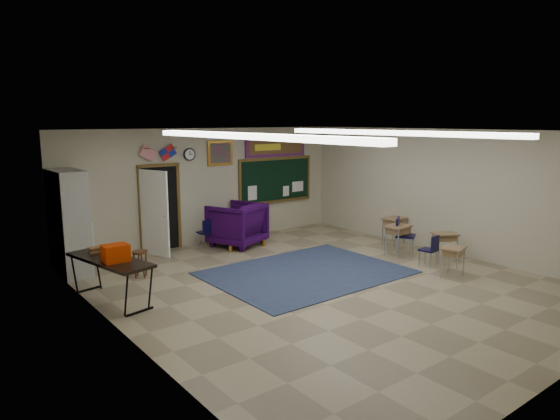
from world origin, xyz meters
TOP-DOWN VIEW (x-y plane):
  - floor at (0.00, 0.00)m, footprint 9.00×9.00m
  - back_wall at (0.00, 4.50)m, footprint 8.00×0.04m
  - left_wall at (-4.00, 0.00)m, footprint 0.04×9.00m
  - right_wall at (4.00, 0.00)m, footprint 0.04×9.00m
  - ceiling at (0.00, 0.00)m, footprint 8.00×9.00m
  - area_rug at (0.20, 0.80)m, footprint 4.00×3.00m
  - fluorescent_strips at (0.00, 0.00)m, footprint 3.86×6.00m
  - doorway at (-1.50, 4.35)m, footprint 1.10×0.89m
  - chalkboard at (2.20, 4.46)m, footprint 2.55×0.14m
  - bulletin_board at (2.20, 4.47)m, footprint 2.10×0.05m
  - framed_art_print at (0.35, 4.47)m, footprint 0.75×0.05m
  - wall_clock at (-0.55, 4.47)m, footprint 0.32×0.05m
  - wall_flags at (-1.40, 4.44)m, footprint 1.16×0.06m
  - storage_cabinet at (-3.71, 3.85)m, footprint 0.59×1.25m
  - wingback_armchair at (0.35, 3.70)m, footprint 1.56×1.58m
  - student_chair_reading at (-0.39, 4.04)m, footprint 0.38×0.38m
  - student_chair_desk_a at (2.65, -0.49)m, footprint 0.41×0.41m
  - student_chair_desk_b at (3.00, 0.41)m, footprint 0.63×0.63m
  - student_desk_front_left at (2.83, 0.51)m, footprint 0.66×0.52m
  - student_desk_front_right at (3.62, 1.28)m, footprint 0.66×0.53m
  - student_desk_back_left at (2.40, -1.27)m, footprint 0.62×0.52m
  - student_desk_back_right at (3.32, -0.45)m, footprint 0.68×0.62m
  - folding_table at (-3.65, 1.66)m, footprint 1.01×2.01m
  - wooden_stool at (-2.69, 2.69)m, footprint 0.32×0.32m

SIDE VIEW (x-z plane):
  - floor at x=0.00m, z-range 0.00..0.00m
  - area_rug at x=0.20m, z-range 0.00..0.02m
  - wooden_stool at x=-2.69m, z-range 0.01..0.57m
  - student_desk_back_left at x=2.40m, z-range 0.04..0.67m
  - student_chair_desk_a at x=2.65m, z-range 0.00..0.72m
  - student_desk_back_right at x=3.32m, z-range 0.04..0.69m
  - student_chair_reading at x=-0.39m, z-range 0.00..0.73m
  - student_desk_front_right at x=3.62m, z-range 0.04..0.75m
  - student_desk_front_left at x=2.83m, z-range 0.04..0.78m
  - folding_table at x=-3.65m, z-range -0.11..0.98m
  - student_chair_desk_b at x=3.00m, z-range 0.00..0.91m
  - wingback_armchair at x=0.35m, z-range 0.00..1.12m
  - doorway at x=-1.50m, z-range -0.02..2.14m
  - storage_cabinet at x=-3.71m, z-range 0.00..2.20m
  - chalkboard at x=2.20m, z-range 0.81..2.11m
  - back_wall at x=0.00m, z-range 0.00..3.00m
  - left_wall at x=-4.00m, z-range 0.00..3.00m
  - right_wall at x=4.00m, z-range 0.00..3.00m
  - framed_art_print at x=0.35m, z-range 2.02..2.67m
  - wall_clock at x=-0.55m, z-range 2.19..2.51m
  - bulletin_board at x=2.20m, z-range 2.18..2.73m
  - wall_flags at x=-1.40m, z-range 2.13..2.83m
  - fluorescent_strips at x=0.00m, z-range 2.89..2.99m
  - ceiling at x=0.00m, z-range 2.98..3.02m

